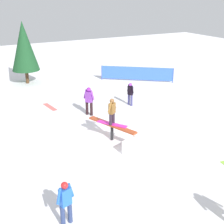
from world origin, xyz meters
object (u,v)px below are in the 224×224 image
at_px(bystander_purple, 89,100).
at_px(pine_tree_near, 24,46).
at_px(bystander_black, 130,93).
at_px(loose_snowboard_coral, 50,107).
at_px(loose_snowboard_white, 32,166).
at_px(bystander_blue, 65,201).
at_px(main_rider_on_rail, 112,112).
at_px(rail_feature, 112,127).

bearing_deg(bystander_purple, pine_tree_near, 156.92).
relative_size(bystander_black, loose_snowboard_coral, 0.95).
height_order(bystander_purple, loose_snowboard_coral, bystander_purple).
height_order(bystander_black, loose_snowboard_white, bystander_black).
distance_m(bystander_blue, loose_snowboard_white, 3.83).
distance_m(main_rider_on_rail, bystander_blue, 5.79).
relative_size(rail_feature, bystander_black, 1.94).
distance_m(rail_feature, pine_tree_near, 11.65).
distance_m(rail_feature, main_rider_on_rail, 0.70).
xyz_separation_m(bystander_blue, loose_snowboard_white, (3.75, 0.08, -0.80)).
xyz_separation_m(bystander_blue, loose_snowboard_coral, (9.90, -2.62, -0.80)).
bearing_deg(bystander_purple, loose_snowboard_white, -80.66).
xyz_separation_m(rail_feature, bystander_black, (3.66, -3.20, 0.10)).
bearing_deg(loose_snowboard_coral, rail_feature, -175.22).
distance_m(bystander_blue, loose_snowboard_coral, 10.27).
relative_size(bystander_black, pine_tree_near, 0.30).
bearing_deg(bystander_purple, main_rider_on_rail, -39.39).
distance_m(bystander_blue, pine_tree_near, 16.07).
relative_size(main_rider_on_rail, bystander_blue, 0.96).
relative_size(bystander_blue, loose_snowboard_white, 0.97).
bearing_deg(pine_tree_near, bystander_blue, 170.11).
relative_size(bystander_black, bystander_purple, 0.87).
height_order(bystander_blue, pine_tree_near, pine_tree_near).
xyz_separation_m(bystander_black, loose_snowboard_white, (-4.22, 7.10, -0.76)).
bearing_deg(bystander_black, bystander_blue, 129.33).
relative_size(main_rider_on_rail, bystander_purple, 0.88).
relative_size(rail_feature, pine_tree_near, 0.59).
bearing_deg(loose_snowboard_white, main_rider_on_rail, -57.11).
xyz_separation_m(loose_snowboard_coral, pine_tree_near, (5.82, -0.12, 2.74)).
xyz_separation_m(rail_feature, pine_tree_near, (11.41, 1.08, 2.08)).
relative_size(bystander_blue, pine_tree_near, 0.32).
distance_m(bystander_purple, pine_tree_near, 8.39).
height_order(bystander_black, loose_snowboard_coral, bystander_black).
relative_size(bystander_purple, pine_tree_near, 0.35).
xyz_separation_m(bystander_black, loose_snowboard_coral, (1.93, 4.40, -0.76)).
bearing_deg(pine_tree_near, loose_snowboard_white, 166.74).
bearing_deg(main_rider_on_rail, pine_tree_near, -27.47).
xyz_separation_m(rail_feature, loose_snowboard_coral, (5.59, 1.20, -0.66)).
bearing_deg(bystander_blue, pine_tree_near, 63.71).
bearing_deg(loose_snowboard_white, bystander_blue, -154.04).
bearing_deg(pine_tree_near, loose_snowboard_coral, 178.83).
height_order(bystander_blue, bystander_black, bystander_blue).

